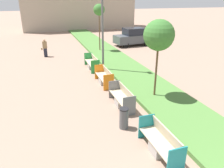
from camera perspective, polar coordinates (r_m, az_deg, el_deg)
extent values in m
cube|color=#4C7A38|center=(15.67, 4.14, 3.64)|extent=(2.80, 120.00, 0.18)
cube|color=#ADA8A0|center=(7.87, 12.16, -16.05)|extent=(0.52, 0.60, 0.42)
cube|color=#BCAD8E|center=(7.73, 12.30, -14.70)|extent=(0.58, 1.94, 0.05)
cube|color=#BCAD8E|center=(7.70, 14.24, -12.65)|extent=(0.14, 1.86, 0.48)
cube|color=#197A7F|center=(7.07, 16.50, -18.83)|extent=(0.62, 0.04, 0.94)
cube|color=#197A7F|center=(8.42, 8.94, -10.82)|extent=(0.62, 0.04, 0.94)
cube|color=#ADA8A0|center=(10.68, 2.41, -4.69)|extent=(0.52, 0.60, 0.42)
cube|color=#BCAD8E|center=(10.58, 2.43, -3.57)|extent=(0.58, 1.99, 0.05)
cube|color=#BCAD8E|center=(10.56, 3.82, -2.09)|extent=(0.14, 1.92, 0.48)
cube|color=slate|center=(9.72, 4.53, -5.84)|extent=(0.62, 0.04, 0.94)
cube|color=slate|center=(11.44, 0.65, -1.35)|extent=(0.62, 0.04, 0.94)
cube|color=#ADA8A0|center=(13.33, -2.15, 0.88)|extent=(0.52, 0.60, 0.42)
cube|color=#BCAD8E|center=(13.25, -2.17, 1.81)|extent=(0.58, 1.97, 0.05)
cube|color=#BCAD8E|center=(13.23, -1.06, 3.01)|extent=(0.14, 1.89, 0.48)
cube|color=orange|center=(12.33, -0.87, 0.43)|extent=(0.62, 0.04, 0.94)
cube|color=orange|center=(14.15, -3.30, 3.26)|extent=(0.62, 0.04, 0.94)
cube|color=#ADA8A0|center=(16.27, -5.32, 4.74)|extent=(0.52, 0.60, 0.42)
cube|color=#BCAD8E|center=(16.21, -5.34, 5.51)|extent=(0.58, 2.20, 0.05)
cube|color=#BCAD8E|center=(16.19, -4.44, 6.50)|extent=(0.14, 2.11, 0.48)
cube|color=#238C3D|center=(15.15, -4.38, 4.51)|extent=(0.62, 0.04, 0.94)
cube|color=#238C3D|center=(17.25, -6.20, 6.61)|extent=(0.62, 0.04, 0.94)
cylinder|color=#4C4F51|center=(8.88, 3.11, -9.07)|extent=(0.36, 0.36, 0.84)
cylinder|color=black|center=(8.66, 3.17, -6.55)|extent=(0.38, 0.38, 0.05)
cylinder|color=#56595B|center=(14.96, -2.53, 17.53)|extent=(0.14, 0.14, 7.70)
cylinder|color=brown|center=(11.25, 11.42, 3.08)|extent=(0.10, 0.10, 2.87)
sphere|color=#38702D|center=(10.81, 12.16, 12.37)|extent=(1.49, 1.49, 1.49)
cylinder|color=brown|center=(21.09, -3.28, 13.16)|extent=(0.10, 0.10, 3.58)
sphere|color=#38702D|center=(20.87, -3.41, 18.80)|extent=(1.04, 1.04, 1.04)
cube|color=#232633|center=(20.39, -16.97, 7.90)|extent=(0.30, 0.22, 0.76)
cube|color=olive|center=(20.24, -17.19, 9.77)|extent=(0.38, 0.24, 0.61)
sphere|color=tan|center=(20.17, -17.32, 10.91)|extent=(0.21, 0.21, 0.21)
cube|color=olive|center=(20.31, -17.87, 8.73)|extent=(0.12, 0.20, 0.18)
cube|color=#474C51|center=(24.33, 5.66, 11.70)|extent=(4.36, 2.20, 0.84)
cube|color=black|center=(24.21, 5.73, 13.52)|extent=(2.25, 1.77, 0.72)
cylinder|color=black|center=(24.15, 9.27, 10.44)|extent=(0.60, 0.20, 0.60)
cylinder|color=black|center=(25.73, 7.43, 11.23)|extent=(0.60, 0.20, 0.60)
cylinder|color=black|center=(23.12, 3.61, 10.17)|extent=(0.60, 0.20, 0.60)
cylinder|color=black|center=(24.77, 2.05, 10.98)|extent=(0.60, 0.20, 0.60)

